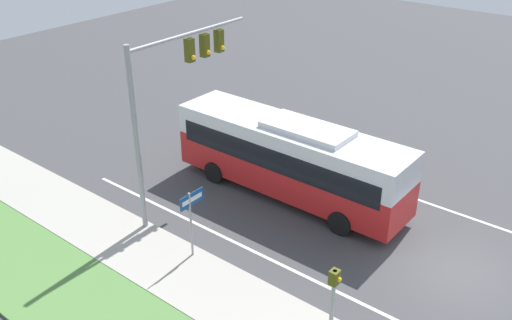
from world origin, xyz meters
TOP-DOWN VIEW (x-y plane):
  - ground_plane at (0.00, 0.00)m, footprint 80.00×80.00m
  - lane_divider_far at (3.60, 0.00)m, footprint 0.14×30.00m
  - bus at (0.53, 7.56)m, footprint 2.64×10.46m
  - signal_gantry at (-3.07, 10.47)m, footprint 6.11×0.41m
  - pedestrian_signal at (-6.03, 1.43)m, footprint 0.28×0.34m
  - street_sign at (-5.18, 7.72)m, footprint 1.12×0.08m

SIDE VIEW (x-z plane):
  - ground_plane at x=0.00m, z-range 0.00..0.00m
  - lane_divider_far at x=3.60m, z-range 0.00..0.01m
  - street_sign at x=-5.18m, z-range 0.54..3.24m
  - bus at x=0.53m, z-range 0.18..3.64m
  - pedestrian_signal at x=-6.03m, z-range 0.55..3.53m
  - signal_gantry at x=-3.07m, z-range 1.68..9.02m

